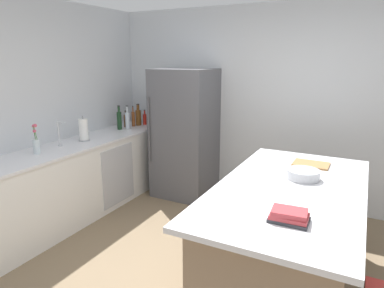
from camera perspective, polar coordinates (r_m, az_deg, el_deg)
wall_rear at (r=4.60m, az=15.07°, el=6.08°), size 6.00×0.10×2.60m
wall_left at (r=4.12m, az=-29.47°, el=3.79°), size 0.10×6.00×2.60m
counter_run_left at (r=4.44m, az=-18.45°, el=-5.60°), size 0.65×2.91×0.93m
kitchen_island at (r=3.01m, az=15.72°, el=-15.07°), size 1.10×2.07×0.93m
refrigerator at (r=4.73m, az=-1.21°, el=1.77°), size 0.78×0.74×1.78m
sink_faucet at (r=4.18m, az=-21.49°, el=1.75°), size 0.15×0.05×0.30m
flower_vase at (r=3.96m, az=-24.86°, el=0.05°), size 0.07×0.07×0.33m
paper_towel_roll at (r=4.38m, az=-17.88°, el=2.26°), size 0.14×0.14×0.31m
hot_sauce_bottle at (r=5.24m, az=-8.00°, el=4.23°), size 0.06×0.06×0.23m
whiskey_bottle at (r=5.20m, az=-9.08°, el=4.57°), size 0.08×0.08×0.33m
vinegar_bottle at (r=5.14m, az=-9.91°, el=4.26°), size 0.05×0.05×0.30m
syrup_bottle at (r=5.10m, az=-11.10°, el=3.94°), size 0.06×0.06×0.24m
soda_bottle at (r=4.97m, az=-10.86°, el=4.06°), size 0.07×0.07×0.34m
wine_bottle at (r=4.94m, az=-12.20°, el=4.02°), size 0.07×0.07×0.34m
cookbook_stack at (r=2.24m, az=16.12°, el=-11.63°), size 0.24×0.17×0.08m
mixing_bowl at (r=3.01m, az=18.31°, el=-4.92°), size 0.27×0.27×0.08m
cutting_board at (r=3.42m, az=19.50°, el=-3.24°), size 0.33×0.24×0.02m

